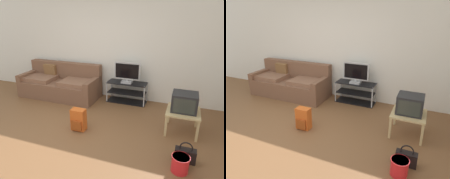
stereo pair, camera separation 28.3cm
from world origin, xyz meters
The scene contains 10 objects.
ground_plane centered at (0.00, 0.00, -0.01)m, with size 9.00×9.80×0.02m, color brown.
wall_back centered at (0.00, 2.45, 1.35)m, with size 9.00×0.10×2.70m, color silver.
couch centered at (-1.12, 1.94, 0.33)m, with size 2.09×0.86×0.87m.
tv_stand centered at (0.67, 2.16, 0.26)m, with size 0.97×0.39×0.52m.
flat_tv centered at (0.67, 2.13, 0.76)m, with size 0.64×0.22×0.50m.
side_table centered at (2.04, 1.17, 0.38)m, with size 0.59×0.59×0.44m.
crt_tv centered at (2.04, 1.18, 0.60)m, with size 0.45×0.40×0.34m.
backpack centered at (0.18, 0.56, 0.21)m, with size 0.27×0.24×0.43m.
handbag centered at (2.14, 0.29, 0.12)m, with size 0.31×0.13×0.34m.
cleaning_bucket centered at (2.08, 0.05, 0.13)m, with size 0.26×0.26×0.25m.
Camera 2 is at (2.26, -2.41, 2.14)m, focal length 33.26 mm.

